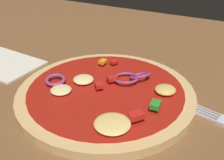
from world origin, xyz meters
name	(u,v)px	position (x,y,z in m)	size (l,w,h in m)	color
dining_table	(99,109)	(0.00, 0.00, 0.02)	(1.20, 0.91, 0.04)	brown
pizza	(106,94)	(0.01, 0.00, 0.04)	(0.25, 0.25, 0.03)	tan
napkin	(4,63)	(-0.21, 0.02, 0.04)	(0.14, 0.10, 0.00)	silver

